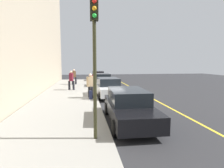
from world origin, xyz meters
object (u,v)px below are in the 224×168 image
parked_car_charcoal (103,80)px  rolling_suitcase (91,95)px  parked_car_white (108,87)px  pedestrian_brown_coat (74,76)px  parked_car_black (129,106)px  pedestrian_burgundy_coat (71,80)px  pedestrian_tan_coat (90,85)px  traffic_light_pole (95,47)px  parked_car_red (98,76)px

parked_car_charcoal → rolling_suitcase: size_ratio=4.84×
parked_car_white → pedestrian_brown_coat: (-7.81, -3.15, 0.36)m
parked_car_black → pedestrian_brown_coat: bearing=-167.4°
parked_car_white → pedestrian_burgundy_coat: bearing=-135.3°
pedestrian_tan_coat → pedestrian_brown_coat: (-8.88, -1.67, 0.01)m
parked_car_charcoal → parked_car_black: 12.57m
pedestrian_tan_coat → pedestrian_brown_coat: pedestrian_brown_coat is taller
pedestrian_burgundy_coat → parked_car_black: bearing=18.3°
traffic_light_pole → pedestrian_burgundy_coat: bearing=-172.2°
parked_car_charcoal → pedestrian_burgundy_coat: 4.31m
pedestrian_brown_coat → pedestrian_burgundy_coat: bearing=-0.2°
pedestrian_burgundy_coat → pedestrian_tan_coat: bearing=21.6°
parked_car_white → rolling_suitcase: bearing=-43.4°
pedestrian_tan_coat → rolling_suitcase: pedestrian_tan_coat is taller
parked_car_charcoal → pedestrian_tan_coat: bearing=-12.6°
pedestrian_brown_coat → parked_car_charcoal: bearing=60.6°
pedestrian_burgundy_coat → pedestrian_brown_coat: bearing=179.8°
parked_car_white → rolling_suitcase: 2.20m
parked_car_red → pedestrian_tan_coat: (13.56, -1.53, 0.36)m
parked_car_black → pedestrian_tan_coat: 5.76m
parked_car_charcoal → pedestrian_tan_coat: (7.04, -1.58, 0.36)m
pedestrian_tan_coat → traffic_light_pole: bearing=-0.6°
rolling_suitcase → parked_car_charcoal: bearing=168.1°
parked_car_black → parked_car_white: bearing=-179.3°
pedestrian_burgundy_coat → rolling_suitcase: 5.10m
parked_car_white → rolling_suitcase: parked_car_white is taller
pedestrian_burgundy_coat → pedestrian_brown_coat: 4.62m
rolling_suitcase → traffic_light_pole: bearing=-0.5°
pedestrian_tan_coat → pedestrian_burgundy_coat: pedestrian_burgundy_coat is taller
parked_car_black → traffic_light_pole: 3.58m
parked_car_charcoal → pedestrian_tan_coat: 7.23m
pedestrian_tan_coat → parked_car_red: bearing=173.6°
parked_car_charcoal → parked_car_black: bearing=-0.1°
parked_car_white → traffic_light_pole: 9.05m
parked_car_red → parked_car_white: (12.50, -0.05, -0.00)m
parked_car_white → parked_car_red: bearing=179.7°
parked_car_charcoal → traffic_light_pole: traffic_light_pole is taller
parked_car_white → parked_car_black: bearing=0.7°
parked_car_charcoal → rolling_suitcase: (7.56, -1.59, -0.31)m
parked_car_black → pedestrian_burgundy_coat: (-9.79, -3.25, 0.37)m
traffic_light_pole → rolling_suitcase: bearing=179.5°
parked_car_black → pedestrian_burgundy_coat: 10.32m
pedestrian_brown_coat → traffic_light_pole: 16.58m
parked_car_white → pedestrian_burgundy_coat: (-3.19, -3.16, 0.37)m
pedestrian_burgundy_coat → pedestrian_brown_coat: (-4.62, 0.01, -0.01)m
parked_car_charcoal → parked_car_white: size_ratio=1.03×
parked_car_charcoal → pedestrian_burgundy_coat: pedestrian_burgundy_coat is taller
parked_car_charcoal → rolling_suitcase: 7.73m
parked_car_white → pedestrian_tan_coat: bearing=-54.1°
parked_car_white → pedestrian_tan_coat: 1.85m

